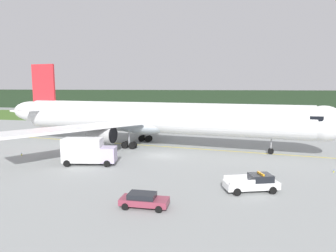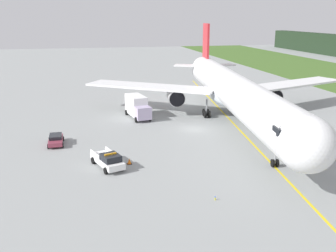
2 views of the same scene
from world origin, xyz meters
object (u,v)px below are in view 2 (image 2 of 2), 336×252
apron_cone (129,161)px  staff_car (56,139)px  ops_pickup_truck (108,160)px  catering_truck (137,106)px  airliner (232,91)px

apron_cone → staff_car: bearing=-136.6°
ops_pickup_truck → apron_cone: 2.59m
catering_truck → staff_car: 17.29m
catering_truck → apron_cone: catering_truck is taller
airliner → catering_truck: 15.87m
catering_truck → ops_pickup_truck: bearing=-16.6°
staff_car → apron_cone: 12.70m
airliner → apron_cone: airliner is taller
airliner → apron_cone: 24.73m
apron_cone → airliner: bearing=130.1°
airliner → ops_pickup_truck: bearing=-52.4°
ops_pickup_truck → catering_truck: bearing=163.4°
ops_pickup_truck → staff_car: ops_pickup_truck is taller
ops_pickup_truck → staff_car: bearing=-147.3°
catering_truck → staff_car: size_ratio=1.73×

